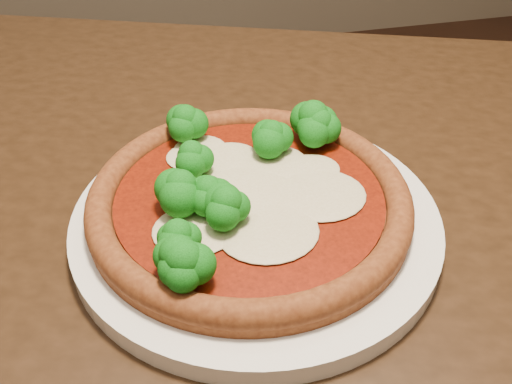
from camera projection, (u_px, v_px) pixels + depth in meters
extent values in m
cube|color=black|center=(303.00, 254.00, 0.50)|extent=(1.45, 1.24, 0.04)
cylinder|color=black|center=(13.00, 225.00, 1.09)|extent=(0.06, 0.06, 0.71)
cylinder|color=white|center=(256.00, 220.00, 0.49)|extent=(0.31, 0.31, 0.02)
cylinder|color=brown|center=(250.00, 204.00, 0.48)|extent=(0.27, 0.27, 0.01)
torus|color=brown|center=(249.00, 197.00, 0.48)|extent=(0.27, 0.27, 0.02)
cylinder|color=maroon|center=(249.00, 197.00, 0.48)|extent=(0.23, 0.23, 0.00)
ellipsoid|color=beige|center=(200.00, 148.00, 0.53)|extent=(0.05, 0.04, 0.00)
ellipsoid|color=beige|center=(312.00, 169.00, 0.50)|extent=(0.05, 0.04, 0.00)
ellipsoid|color=beige|center=(320.00, 195.00, 0.47)|extent=(0.08, 0.07, 0.01)
ellipsoid|color=beige|center=(243.00, 195.00, 0.47)|extent=(0.09, 0.08, 0.01)
ellipsoid|color=beige|center=(268.00, 231.00, 0.44)|extent=(0.08, 0.07, 0.01)
ellipsoid|color=beige|center=(228.00, 159.00, 0.51)|extent=(0.06, 0.05, 0.00)
ellipsoid|color=beige|center=(272.00, 163.00, 0.51)|extent=(0.07, 0.06, 0.01)
ellipsoid|color=beige|center=(201.00, 191.00, 0.48)|extent=(0.07, 0.06, 0.01)
ellipsoid|color=beige|center=(195.00, 229.00, 0.44)|extent=(0.07, 0.06, 0.01)
ellipsoid|color=beige|center=(194.00, 156.00, 0.52)|extent=(0.05, 0.05, 0.00)
ellipsoid|color=#168C1A|center=(192.00, 156.00, 0.49)|extent=(0.04, 0.04, 0.03)
ellipsoid|color=#168C1A|center=(186.00, 120.00, 0.53)|extent=(0.04, 0.04, 0.04)
ellipsoid|color=#168C1A|center=(181.00, 188.00, 0.45)|extent=(0.04, 0.04, 0.04)
ellipsoid|color=#168C1A|center=(178.00, 236.00, 0.41)|extent=(0.04, 0.04, 0.03)
ellipsoid|color=#168C1A|center=(313.00, 118.00, 0.52)|extent=(0.05, 0.05, 0.04)
ellipsoid|color=#168C1A|center=(226.00, 204.00, 0.43)|extent=(0.04, 0.04, 0.04)
ellipsoid|color=#168C1A|center=(272.00, 135.00, 0.51)|extent=(0.04, 0.04, 0.03)
ellipsoid|color=#168C1A|center=(178.00, 256.00, 0.39)|extent=(0.05, 0.05, 0.04)
ellipsoid|color=#168C1A|center=(318.00, 124.00, 0.52)|extent=(0.04, 0.04, 0.04)
ellipsoid|color=#168C1A|center=(184.00, 261.00, 0.38)|extent=(0.05, 0.05, 0.04)
ellipsoid|color=#168C1A|center=(209.00, 192.00, 0.45)|extent=(0.04, 0.04, 0.03)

